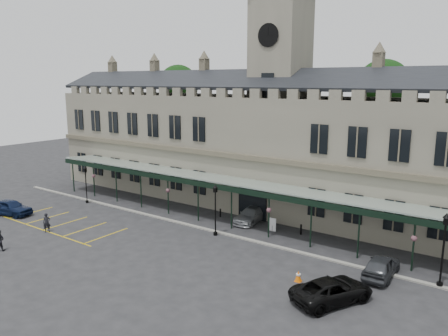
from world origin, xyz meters
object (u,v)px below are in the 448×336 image
Objects in this scene: traffic_cone at (298,276)px; person_a at (47,223)px; car_left_a at (10,207)px; lamp_post_mid at (215,205)px; car_taxi at (251,215)px; car_right_a at (381,266)px; clock_tower at (280,86)px; sign_board at (272,225)px; lamp_post_left at (86,181)px; car_van at (332,290)px; station_building at (278,149)px; lamp_post_right at (444,244)px.

traffic_cone is 23.63m from person_a.
car_left_a is (-31.04, -3.43, 0.43)m from traffic_cone.
lamp_post_mid is 0.97× the size of car_taxi.
car_right_a is 28.90m from person_a.
sign_board is at bearing -64.16° from clock_tower.
lamp_post_left is at bearing -148.75° from clock_tower.
sign_board is at bearing 10.35° from lamp_post_left.
clock_tower reaches higher than traffic_cone.
car_left_a is at bearing 121.48° from person_a.
lamp_post_mid is 14.72m from car_right_a.
car_van is 1.19× the size of car_right_a.
station_building is 33.73× the size of person_a.
lamp_post_right is at bearing -171.64° from car_right_a.
traffic_cone is at bearing -8.10° from lamp_post_left.
clock_tower reaches higher than car_left_a.
car_right_a is at bearing -91.90° from car_left_a.
lamp_post_left is 0.94× the size of car_right_a.
station_building is 19.12m from traffic_cone.
car_taxi is at bearing -85.74° from station_building.
lamp_post_left is at bearing -1.13° from car_right_a.
lamp_post_mid is at bearing 5.49° from car_van.
traffic_cone is at bearing -41.97° from person_a.
lamp_post_left is 28.76m from traffic_cone.
car_left_a is 34.07m from car_van.
traffic_cone is 31.23m from car_left_a.
car_van is (12.56, -10.51, 0.05)m from car_taxi.
car_left_a is 0.98× the size of car_taxi.
lamp_post_mid is 2.64× the size of person_a.
sign_board is (-6.58, 8.03, 0.22)m from traffic_cone.
car_left_a is at bearing -156.41° from sign_board.
lamp_post_left is at bearing 18.00° from car_van.
person_a is (-13.07, -8.31, -1.90)m from lamp_post_mid.
car_taxi is (18.80, 5.14, -1.84)m from lamp_post_left.
traffic_cone is 0.16× the size of car_left_a.
car_taxi reaches higher than traffic_cone.
sign_board is at bearing -20.79° from car_right_a.
traffic_cone is at bearing 41.92° from car_right_a.
person_a is at bearing 34.13° from car_van.
clock_tower is at bearing 150.18° from lamp_post_right.
car_left_a is at bearing -160.30° from lamp_post_mid.
car_left_a is (-21.00, -18.61, -12.30)m from clock_tower.
lamp_post_left is 0.91× the size of lamp_post_mid.
car_van is at bearing -130.27° from lamp_post_right.
clock_tower reaches higher than person_a.
lamp_post_mid reaches higher than lamp_post_left.
car_left_a is at bearing -173.70° from traffic_cone.
car_taxi is at bearing -85.80° from clock_tower.
car_right_a is (32.81, 0.10, -1.77)m from lamp_post_left.
clock_tower is 30.64m from car_left_a.
person_a reaches higher than car_left_a.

